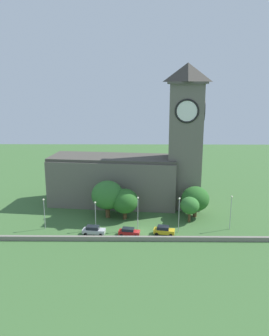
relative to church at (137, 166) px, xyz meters
name	(u,v)px	position (x,y,z in m)	size (l,w,h in m)	color
ground_plane	(141,208)	(1.20, -3.05, -10.42)	(200.00, 200.00, 0.00)	#3D6633
church	(137,166)	(0.00, 0.00, 0.00)	(40.95, 15.79, 36.35)	#666056
quay_barrier	(142,239)	(1.20, -22.55, -9.95)	(59.60, 0.70, 0.95)	gray
car_silver	(94,230)	(-9.02, -19.64, -9.45)	(4.92, 2.61, 1.91)	silver
car_red	(129,232)	(-1.52, -20.01, -9.59)	(4.65, 2.57, 1.65)	red
car_yellow	(164,230)	(5.92, -19.58, -9.45)	(4.68, 2.90, 1.93)	gold
streetlamp_west_end	(44,209)	(-20.17, -16.70, -5.76)	(0.44, 0.44, 6.98)	#9EA0A5
streetlamp_west_mid	(95,211)	(-8.89, -17.13, -6.02)	(0.44, 0.44, 6.52)	#9EA0A5
streetlamp_central	(138,208)	(0.36, -16.78, -5.46)	(0.44, 0.44, 7.50)	#9EA0A5
streetlamp_east_mid	(179,210)	(9.15, -18.24, -5.27)	(0.44, 0.44, 7.84)	#9EA0A5
streetlamp_east_end	(231,207)	(20.65, -16.57, -5.33)	(0.44, 0.44, 7.74)	#9EA0A5
tree_by_tower	(195,199)	(14.14, -9.24, -5.88)	(6.63, 6.63, 7.54)	brown
tree_churchyard	(107,195)	(-6.89, -9.72, -4.84)	(7.58, 7.58, 9.02)	brown
tree_riverside_west	(125,201)	(-2.73, -10.74, -6.00)	(6.44, 6.44, 7.34)	brown
tree_riverside_east	(190,206)	(12.35, -12.36, -6.47)	(4.43, 4.43, 5.98)	brown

